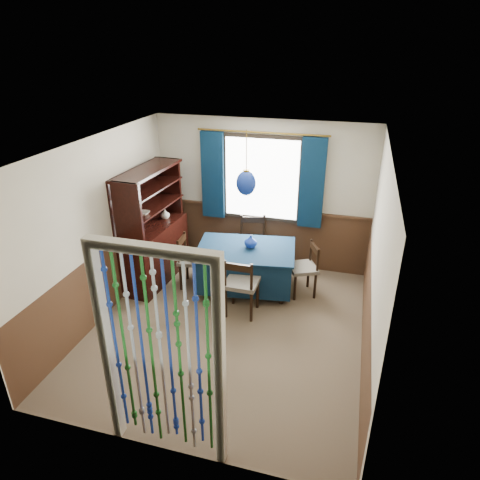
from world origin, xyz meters
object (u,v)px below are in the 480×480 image
(sideboard, at_px, (154,243))
(bowl_shelf, at_px, (143,213))
(chair_near, at_px, (241,284))
(dining_table, at_px, (246,265))
(pendant_lamp, at_px, (246,183))
(chair_right, at_px, (305,268))
(chair_far, at_px, (252,243))
(chair_left, at_px, (191,260))
(vase_table, at_px, (251,242))
(vase_sideboard, at_px, (165,213))

(sideboard, height_order, bowl_shelf, sideboard)
(chair_near, bearing_deg, bowl_shelf, 171.46)
(dining_table, distance_m, bowl_shelf, 1.74)
(pendant_lamp, bearing_deg, chair_right, 7.06)
(chair_far, height_order, chair_left, chair_far)
(chair_far, distance_m, vase_table, 0.68)
(chair_far, height_order, vase_sideboard, vase_sideboard)
(chair_left, relative_size, pendant_lamp, 0.92)
(pendant_lamp, bearing_deg, vase_table, 45.90)
(dining_table, height_order, pendant_lamp, pendant_lamp)
(vase_table, height_order, bowl_shelf, bowl_shelf)
(vase_table, bearing_deg, pendant_lamp, -134.10)
(vase_sideboard, bearing_deg, bowl_shelf, -90.00)
(dining_table, relative_size, chair_far, 1.73)
(sideboard, relative_size, bowl_shelf, 9.17)
(vase_sideboard, bearing_deg, pendant_lamp, -11.41)
(sideboard, height_order, pendant_lamp, pendant_lamp)
(chair_far, height_order, pendant_lamp, pendant_lamp)
(chair_right, relative_size, bowl_shelf, 4.13)
(vase_sideboard, bearing_deg, sideboard, -99.40)
(chair_near, relative_size, vase_table, 4.95)
(chair_near, bearing_deg, vase_sideboard, 149.07)
(pendant_lamp, bearing_deg, chair_near, -80.44)
(pendant_lamp, xyz_separation_m, vase_sideboard, (-1.45, 0.29, -0.73))
(vase_sideboard, bearing_deg, chair_far, 14.61)
(chair_right, relative_size, vase_sideboard, 4.86)
(chair_near, xyz_separation_m, vase_table, (-0.05, 0.74, 0.32))
(sideboard, relative_size, vase_sideboard, 10.78)
(chair_near, distance_m, sideboard, 1.74)
(dining_table, height_order, sideboard, sideboard)
(chair_right, height_order, bowl_shelf, bowl_shelf)
(vase_table, bearing_deg, bowl_shelf, -162.40)
(chair_right, relative_size, pendant_lamp, 0.90)
(chair_near, xyz_separation_m, chair_right, (0.78, 0.78, -0.04))
(vase_table, relative_size, bowl_shelf, 0.92)
(chair_near, bearing_deg, chair_left, 151.17)
(chair_left, height_order, sideboard, sideboard)
(chair_right, bearing_deg, vase_sideboard, 60.75)
(chair_far, height_order, bowl_shelf, bowl_shelf)
(chair_near, bearing_deg, dining_table, 100.36)
(sideboard, distance_m, bowl_shelf, 0.75)
(pendant_lamp, height_order, vase_sideboard, pendant_lamp)
(chair_far, relative_size, chair_right, 1.12)
(chair_near, height_order, vase_sideboard, vase_sideboard)
(bowl_shelf, bearing_deg, chair_right, 12.67)
(pendant_lamp, relative_size, vase_sideboard, 5.40)
(pendant_lamp, relative_size, bowl_shelf, 4.59)
(dining_table, relative_size, chair_right, 1.93)
(dining_table, distance_m, chair_far, 0.66)
(chair_left, bearing_deg, chair_right, 92.59)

